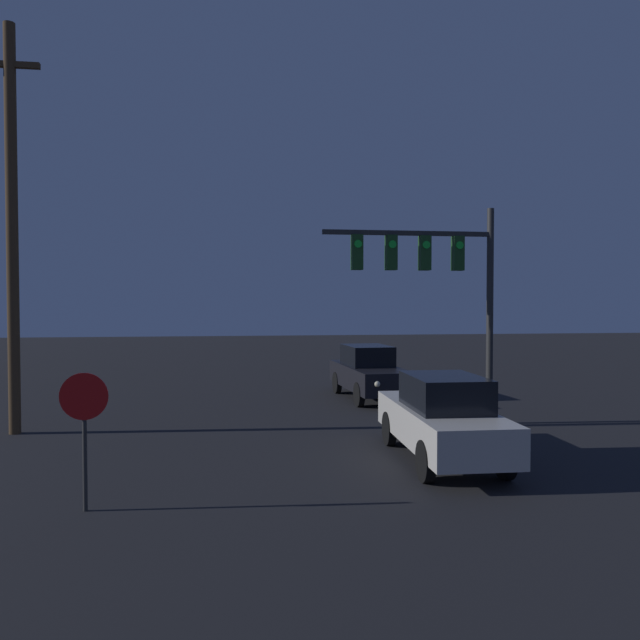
# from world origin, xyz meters

# --- Properties ---
(car_near) EXTENTS (1.76, 4.81, 1.77)m
(car_near) POSITION_xyz_m (2.25, 13.27, 0.89)
(car_near) COLOR beige
(car_near) RESTS_ON ground_plane
(car_far) EXTENTS (1.94, 4.85, 1.77)m
(car_far) POSITION_xyz_m (2.54, 21.45, 0.89)
(car_far) COLOR black
(car_far) RESTS_ON ground_plane
(traffic_signal_mast) EXTENTS (4.58, 0.30, 5.71)m
(traffic_signal_mast) POSITION_xyz_m (3.33, 16.85, 4.00)
(traffic_signal_mast) COLOR #2D2D2D
(traffic_signal_mast) RESTS_ON ground_plane
(stop_sign) EXTENTS (0.73, 0.07, 2.16)m
(stop_sign) POSITION_xyz_m (-4.24, 11.14, 1.51)
(stop_sign) COLOR #2D2D2D
(stop_sign) RESTS_ON ground_plane
(utility_pole) EXTENTS (1.39, 0.28, 9.98)m
(utility_pole) POSITION_xyz_m (-7.27, 17.29, 5.12)
(utility_pole) COLOR #4C3823
(utility_pole) RESTS_ON ground_plane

